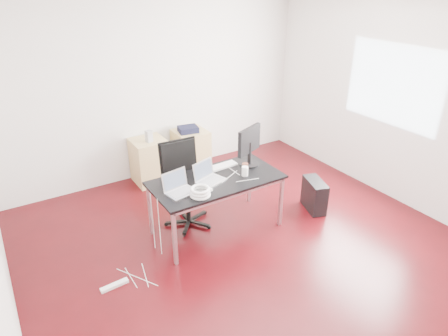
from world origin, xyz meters
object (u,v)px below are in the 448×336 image
pc_tower (314,195)px  filing_cabinet_left (150,161)px  desk (216,183)px  office_chair (184,180)px  filing_cabinet_right (191,151)px

pc_tower → filing_cabinet_left: bearing=148.0°
desk → filing_cabinet_left: desk is taller
pc_tower → office_chair: bearing=176.3°
office_chair → pc_tower: size_ratio=2.40×
desk → filing_cabinet_left: size_ratio=2.29×
filing_cabinet_right → pc_tower: (0.88, -1.98, -0.13)m
filing_cabinet_right → pc_tower: size_ratio=1.56×
desk → filing_cabinet_right: bearing=73.0°
desk → pc_tower: 1.50m
office_chair → filing_cabinet_right: office_chair is taller
office_chair → filing_cabinet_left: 1.32m
filing_cabinet_left → filing_cabinet_right: size_ratio=1.00×
office_chair → filing_cabinet_right: bearing=62.0°
desk → office_chair: (-0.25, 0.39, -0.07)m
desk → pc_tower: (1.39, -0.30, -0.46)m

